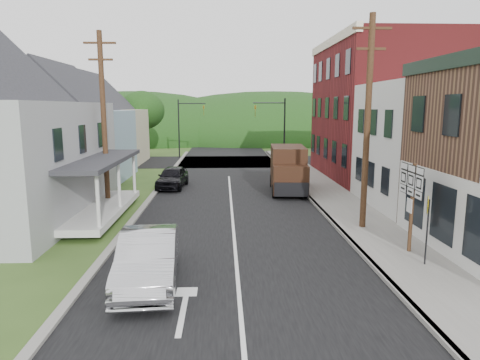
{
  "coord_description": "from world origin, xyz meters",
  "views": [
    {
      "loc": [
        -0.42,
        -14.23,
        5.29
      ],
      "look_at": [
        0.29,
        3.7,
        2.2
      ],
      "focal_mm": 32.0,
      "sensor_mm": 36.0,
      "label": 1
    }
  ],
  "objects": [
    {
      "name": "ground",
      "position": [
        0.0,
        0.0,
        0.0
      ],
      "size": [
        120.0,
        120.0,
        0.0
      ],
      "primitive_type": "plane",
      "color": "#2D4719",
      "rests_on": "ground"
    },
    {
      "name": "road",
      "position": [
        0.0,
        10.0,
        0.0
      ],
      "size": [
        9.0,
        90.0,
        0.02
      ],
      "primitive_type": "cube",
      "color": "black",
      "rests_on": "ground"
    },
    {
      "name": "cross_road",
      "position": [
        0.0,
        27.0,
        0.0
      ],
      "size": [
        60.0,
        9.0,
        0.02
      ],
      "primitive_type": "cube",
      "color": "black",
      "rests_on": "ground"
    },
    {
      "name": "sidewalk_right",
      "position": [
        5.9,
        8.0,
        0.07
      ],
      "size": [
        2.8,
        55.0,
        0.15
      ],
      "primitive_type": "cube",
      "color": "slate",
      "rests_on": "ground"
    },
    {
      "name": "curb_right",
      "position": [
        4.55,
        8.0,
        0.07
      ],
      "size": [
        0.2,
        55.0,
        0.15
      ],
      "primitive_type": "cube",
      "color": "slate",
      "rests_on": "ground"
    },
    {
      "name": "curb_left",
      "position": [
        -4.65,
        8.0,
        0.06
      ],
      "size": [
        0.3,
        55.0,
        0.12
      ],
      "primitive_type": "cube",
      "color": "slate",
      "rests_on": "ground"
    },
    {
      "name": "storefront_white",
      "position": [
        11.3,
        7.5,
        3.25
      ],
      "size": [
        8.0,
        7.0,
        6.5
      ],
      "primitive_type": "cube",
      "color": "silver",
      "rests_on": "ground"
    },
    {
      "name": "storefront_red",
      "position": [
        11.3,
        17.0,
        5.0
      ],
      "size": [
        8.0,
        12.0,
        10.0
      ],
      "primitive_type": "cube",
      "color": "maroon",
      "rests_on": "ground"
    },
    {
      "name": "house_blue",
      "position": [
        -11.0,
        17.0,
        3.69
      ],
      "size": [
        7.14,
        8.16,
        7.28
      ],
      "color": "#88A6B9",
      "rests_on": "ground"
    },
    {
      "name": "house_cream",
      "position": [
        -11.5,
        26.0,
        3.69
      ],
      "size": [
        7.14,
        8.16,
        7.28
      ],
      "color": "#BDB692",
      "rests_on": "ground"
    },
    {
      "name": "utility_pole_right",
      "position": [
        5.6,
        3.5,
        4.66
      ],
      "size": [
        1.6,
        0.26,
        9.0
      ],
      "color": "#472D19",
      "rests_on": "ground"
    },
    {
      "name": "utility_pole_left",
      "position": [
        -6.5,
        8.0,
        4.66
      ],
      "size": [
        1.6,
        0.26,
        9.0
      ],
      "color": "#472D19",
      "rests_on": "ground"
    },
    {
      "name": "traffic_signal_right",
      "position": [
        4.3,
        23.5,
        3.76
      ],
      "size": [
        2.87,
        0.2,
        6.0
      ],
      "color": "black",
      "rests_on": "ground"
    },
    {
      "name": "traffic_signal_left",
      "position": [
        -4.3,
        30.5,
        3.76
      ],
      "size": [
        2.87,
        0.2,
        6.0
      ],
      "color": "black",
      "rests_on": "ground"
    },
    {
      "name": "tree_left_d",
      "position": [
        -9.0,
        32.0,
        4.88
      ],
      "size": [
        4.8,
        4.8,
        6.94
      ],
      "color": "#382616",
      "rests_on": "ground"
    },
    {
      "name": "forested_ridge",
      "position": [
        0.0,
        55.0,
        0.0
      ],
      "size": [
        90.0,
        30.0,
        16.0
      ],
      "primitive_type": "ellipsoid",
      "color": "black",
      "rests_on": "ground"
    },
    {
      "name": "silver_sedan",
      "position": [
        -2.69,
        -1.92,
        0.79
      ],
      "size": [
        2.05,
        4.9,
        1.57
      ],
      "primitive_type": "imported",
      "rotation": [
        0.0,
        0.0,
        0.08
      ],
      "color": "silver",
      "rests_on": "ground"
    },
    {
      "name": "dark_sedan",
      "position": [
        -3.76,
        13.58,
        0.7
      ],
      "size": [
        2.03,
        4.25,
        1.4
      ],
      "primitive_type": "imported",
      "rotation": [
        0.0,
        0.0,
        -0.09
      ],
      "color": "black",
      "rests_on": "ground"
    },
    {
      "name": "delivery_van",
      "position": [
        3.61,
        11.88,
        1.43
      ],
      "size": [
        2.43,
        5.2,
        2.83
      ],
      "rotation": [
        0.0,
        0.0,
        -0.08
      ],
      "color": "black",
      "rests_on": "ground"
    },
    {
      "name": "route_sign_cluster",
      "position": [
        6.2,
        0.26,
        2.22
      ],
      "size": [
        0.16,
        1.82,
        3.19
      ],
      "rotation": [
        0.0,
        0.0,
        -0.01
      ],
      "color": "#472D19",
      "rests_on": "sidewalk_right"
    },
    {
      "name": "warning_sign",
      "position": [
        6.19,
        -1.04,
        1.64
      ],
      "size": [
        0.28,
        0.59,
        2.33
      ],
      "rotation": [
        0.0,
        0.0,
        -0.43
      ],
      "color": "black",
      "rests_on": "sidewalk_right"
    }
  ]
}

